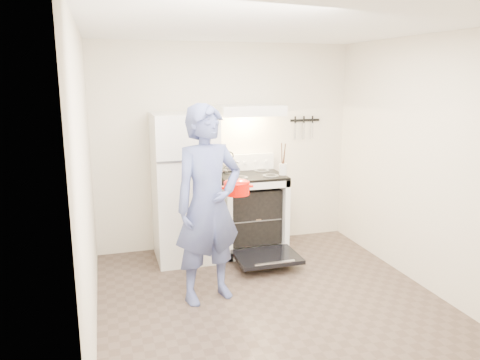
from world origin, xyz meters
name	(u,v)px	position (x,y,z in m)	size (l,w,h in m)	color
floor	(275,306)	(0.00, 0.00, 0.00)	(3.60, 3.60, 0.00)	#4C3D34
back_wall	(226,147)	(0.00, 1.80, 1.25)	(3.20, 0.02, 2.50)	beige
refrigerator	(185,187)	(-0.58, 1.45, 0.85)	(0.70, 0.70, 1.70)	white
stove_body	(251,214)	(0.23, 1.48, 0.46)	(0.76, 0.65, 0.92)	white
cooktop	(251,176)	(0.23, 1.48, 0.94)	(0.76, 0.65, 0.03)	black
backsplash	(244,162)	(0.23, 1.76, 1.05)	(0.76, 0.07, 0.20)	white
oven_door	(267,257)	(0.23, 0.88, 0.12)	(0.70, 0.54, 0.04)	black
oven_rack	(251,215)	(0.23, 1.48, 0.44)	(0.60, 0.52, 0.01)	slate
range_hood	(250,110)	(0.23, 1.55, 1.71)	(0.76, 0.50, 0.12)	white
knife_strip	(305,120)	(1.05, 1.79, 1.55)	(0.40, 0.02, 0.03)	black
pizza_stone	(254,216)	(0.25, 1.39, 0.45)	(0.33, 0.33, 0.02)	#856447
tea_kettle	(229,162)	(0.01, 1.66, 1.08)	(0.21, 0.18, 0.26)	#B9B9BD
utensil_jar	(283,169)	(0.54, 1.22, 1.05)	(0.09, 0.09, 0.13)	silver
person	(208,205)	(-0.55, 0.35, 0.93)	(0.68, 0.45, 1.87)	#3A3F77
dutch_oven	(237,189)	(-0.16, 0.74, 0.97)	(0.34, 0.27, 0.22)	#E60A00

